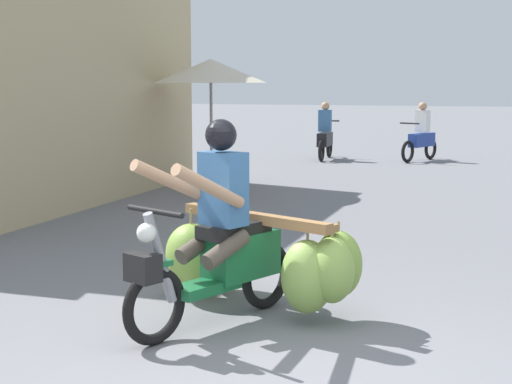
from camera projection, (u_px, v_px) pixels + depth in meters
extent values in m
plane|color=slate|center=(263.00, 383.00, 4.75)|extent=(120.00, 120.00, 0.00)
torus|color=black|center=(155.00, 306.00, 5.41)|extent=(0.30, 0.55, 0.56)
torus|color=black|center=(266.00, 275.00, 6.30)|extent=(0.30, 0.55, 0.56)
cube|color=#196638|center=(205.00, 287.00, 5.77)|extent=(0.44, 0.61, 0.08)
cube|color=#196638|center=(241.00, 255.00, 6.04)|extent=(0.51, 0.70, 0.36)
cube|color=black|center=(234.00, 229.00, 5.95)|extent=(0.48, 0.65, 0.10)
cylinder|color=gray|center=(160.00, 258.00, 5.41)|extent=(0.18, 0.29, 0.69)
cylinder|color=black|center=(155.00, 211.00, 5.33)|extent=(0.53, 0.26, 0.04)
sphere|color=silver|center=(147.00, 233.00, 5.29)|extent=(0.14, 0.14, 0.14)
cube|color=black|center=(143.00, 268.00, 5.30)|extent=(0.28, 0.24, 0.20)
cube|color=#196638|center=(154.00, 265.00, 5.37)|extent=(0.20, 0.30, 0.04)
cube|color=olive|center=(254.00, 218.00, 6.11)|extent=(1.42, 0.69, 0.08)
cube|color=olive|center=(269.00, 218.00, 6.25)|extent=(1.27, 0.61, 0.06)
ellipsoid|color=#89AD4C|center=(332.00, 270.00, 5.77)|extent=(0.48, 0.47, 0.51)
cylinder|color=#998459|center=(332.00, 233.00, 5.73)|extent=(0.02, 0.02, 0.12)
ellipsoid|color=#7EA241|center=(338.00, 264.00, 5.95)|extent=(0.50, 0.48, 0.53)
cylinder|color=#998459|center=(339.00, 228.00, 5.91)|extent=(0.02, 0.02, 0.10)
ellipsoid|color=#7FA241|center=(209.00, 247.00, 6.52)|extent=(0.60, 0.59, 0.46)
cylinder|color=#998459|center=(209.00, 216.00, 6.49)|extent=(0.02, 0.02, 0.13)
ellipsoid|color=#8DB150|center=(222.00, 247.00, 6.79)|extent=(0.53, 0.50, 0.61)
cylinder|color=#998459|center=(222.00, 210.00, 6.74)|extent=(0.02, 0.02, 0.11)
ellipsoid|color=#7EA241|center=(191.00, 254.00, 6.54)|extent=(0.60, 0.58, 0.53)
cylinder|color=#998459|center=(191.00, 218.00, 6.50)|extent=(0.02, 0.02, 0.16)
ellipsoid|color=#8DB150|center=(307.00, 277.00, 5.83)|extent=(0.47, 0.43, 0.57)
cylinder|color=#998459|center=(308.00, 234.00, 5.79)|extent=(0.02, 0.02, 0.15)
cube|color=#386699|center=(223.00, 189.00, 5.82)|extent=(0.40, 0.34, 0.56)
sphere|color=black|center=(221.00, 135.00, 5.75)|extent=(0.24, 0.24, 0.24)
cylinder|color=tan|center=(209.00, 187.00, 5.43)|extent=(0.32, 0.71, 0.39)
cylinder|color=tan|center=(172.00, 182.00, 5.69)|extent=(0.41, 0.68, 0.39)
cylinder|color=#4C4238|center=(226.00, 249.00, 5.70)|extent=(0.29, 0.45, 0.27)
cylinder|color=#4C4238|center=(200.00, 244.00, 5.88)|extent=(0.29, 0.45, 0.27)
torus|color=black|center=(329.00, 147.00, 19.19)|extent=(0.11, 0.52, 0.52)
torus|color=black|center=(321.00, 151.00, 18.14)|extent=(0.11, 0.52, 0.52)
cube|color=black|center=(325.00, 139.00, 18.53)|extent=(0.29, 0.91, 0.32)
cylinder|color=black|center=(329.00, 121.00, 19.05)|extent=(0.50, 0.06, 0.04)
cube|color=#386699|center=(325.00, 121.00, 18.45)|extent=(0.31, 0.22, 0.52)
sphere|color=tan|center=(325.00, 106.00, 18.42)|extent=(0.20, 0.20, 0.20)
torus|color=black|center=(408.00, 152.00, 17.88)|extent=(0.27, 0.51, 0.52)
torus|color=black|center=(431.00, 149.00, 18.70)|extent=(0.27, 0.51, 0.52)
cube|color=navy|center=(422.00, 140.00, 18.33)|extent=(0.57, 0.92, 0.32)
cylinder|color=black|center=(410.00, 123.00, 17.83)|extent=(0.48, 0.22, 0.04)
cube|color=silver|center=(423.00, 121.00, 18.28)|extent=(0.35, 0.30, 0.52)
sphere|color=tan|center=(423.00, 106.00, 18.22)|extent=(0.20, 0.20, 0.20)
cylinder|color=#99999E|center=(211.00, 134.00, 13.18)|extent=(0.05, 0.05, 1.95)
cone|color=beige|center=(211.00, 71.00, 13.02)|extent=(1.91, 1.91, 0.40)
cube|color=#CC4C38|center=(224.00, 186.00, 12.53)|extent=(0.56, 0.40, 0.36)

